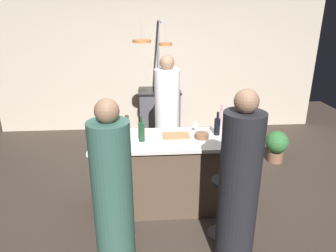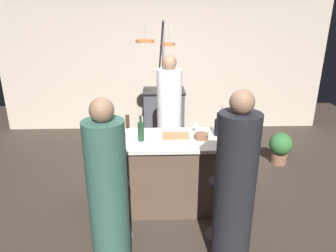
{
  "view_description": "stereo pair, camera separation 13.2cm",
  "coord_description": "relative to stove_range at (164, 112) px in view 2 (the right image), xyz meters",
  "views": [
    {
      "loc": [
        -0.25,
        -3.35,
        2.29
      ],
      "look_at": [
        0.0,
        0.15,
        1.0
      ],
      "focal_mm": 33.11,
      "sensor_mm": 36.0,
      "label": 1
    },
    {
      "loc": [
        -0.12,
        -3.36,
        2.29
      ],
      "look_at": [
        0.0,
        0.15,
        1.0
      ],
      "focal_mm": 33.11,
      "sensor_mm": 36.0,
      "label": 2
    }
  ],
  "objects": [
    {
      "name": "ground_plane",
      "position": [
        0.0,
        -2.45,
        -0.45
      ],
      "size": [
        9.0,
        9.0,
        0.0
      ],
      "primitive_type": "plane",
      "color": "#382D26"
    },
    {
      "name": "back_wall",
      "position": [
        0.0,
        0.4,
        0.85
      ],
      "size": [
        6.4,
        0.16,
        2.6
      ],
      "primitive_type": "cube",
      "color": "#BCAD99",
      "rests_on": "ground_plane"
    },
    {
      "name": "kitchen_island",
      "position": [
        0.0,
        -2.45,
        0.01
      ],
      "size": [
        1.8,
        0.72,
        0.9
      ],
      "color": "brown",
      "rests_on": "ground_plane"
    },
    {
      "name": "stove_range",
      "position": [
        0.0,
        0.0,
        0.0
      ],
      "size": [
        0.8,
        0.64,
        0.89
      ],
      "color": "#47474C",
      "rests_on": "ground_plane"
    },
    {
      "name": "chef",
      "position": [
        0.05,
        -1.42,
        0.36
      ],
      "size": [
        0.37,
        0.37,
        1.73
      ],
      "color": "white",
      "rests_on": "ground_plane"
    },
    {
      "name": "bar_stool_left",
      "position": [
        -0.55,
        -3.07,
        -0.07
      ],
      "size": [
        0.28,
        0.28,
        0.68
      ],
      "color": "#4C4C51",
      "rests_on": "ground_plane"
    },
    {
      "name": "guest_left",
      "position": [
        -0.57,
        -3.46,
        0.33
      ],
      "size": [
        0.35,
        0.35,
        1.67
      ],
      "color": "#33594C",
      "rests_on": "ground_plane"
    },
    {
      "name": "bar_stool_right",
      "position": [
        0.52,
        -3.07,
        -0.07
      ],
      "size": [
        0.28,
        0.28,
        0.68
      ],
      "color": "#4C4C51",
      "rests_on": "ground_plane"
    },
    {
      "name": "guest_right",
      "position": [
        0.56,
        -3.43,
        0.35
      ],
      "size": [
        0.36,
        0.36,
        1.72
      ],
      "color": "black",
      "rests_on": "ground_plane"
    },
    {
      "name": "overhead_pot_rack",
      "position": [
        -0.08,
        -0.49,
        1.19
      ],
      "size": [
        0.59,
        1.51,
        2.17
      ],
      "color": "gray",
      "rests_on": "ground_plane"
    },
    {
      "name": "potted_plant",
      "position": [
        1.82,
        -1.38,
        -0.15
      ],
      "size": [
        0.36,
        0.36,
        0.52
      ],
      "color": "brown",
      "rests_on": "ground_plane"
    },
    {
      "name": "cutting_board",
      "position": [
        0.09,
        -2.39,
        0.46
      ],
      "size": [
        0.32,
        0.22,
        0.02
      ],
      "primitive_type": "cube",
      "color": "#997047",
      "rests_on": "kitchen_island"
    },
    {
      "name": "pepper_mill",
      "position": [
        -0.5,
        -2.19,
        0.56
      ],
      "size": [
        0.05,
        0.05,
        0.21
      ],
      "primitive_type": "cylinder",
      "color": "#382319",
      "rests_on": "kitchen_island"
    },
    {
      "name": "wine_bottle_rose",
      "position": [
        0.67,
        -2.19,
        0.58
      ],
      "size": [
        0.07,
        0.07,
        0.32
      ],
      "color": "#B78C8E",
      "rests_on": "kitchen_island"
    },
    {
      "name": "wine_bottle_white",
      "position": [
        -0.66,
        -2.3,
        0.58
      ],
      "size": [
        0.07,
        0.07,
        0.33
      ],
      "color": "gray",
      "rests_on": "kitchen_island"
    },
    {
      "name": "wine_bottle_dark",
      "position": [
        0.59,
        -2.37,
        0.56
      ],
      "size": [
        0.07,
        0.07,
        0.29
      ],
      "color": "black",
      "rests_on": "kitchen_island"
    },
    {
      "name": "wine_bottle_green",
      "position": [
        -0.32,
        -2.5,
        0.57
      ],
      "size": [
        0.07,
        0.07,
        0.3
      ],
      "color": "#193D23",
      "rests_on": "kitchen_island"
    },
    {
      "name": "wine_glass_near_left_guest",
      "position": [
        0.34,
        -2.26,
        0.56
      ],
      "size": [
        0.07,
        0.07,
        0.15
      ],
      "color": "silver",
      "rests_on": "kitchen_island"
    },
    {
      "name": "wine_glass_near_right_guest",
      "position": [
        0.68,
        -2.65,
        0.56
      ],
      "size": [
        0.07,
        0.07,
        0.15
      ],
      "color": "silver",
      "rests_on": "kitchen_island"
    },
    {
      "name": "mixing_bowl_blue",
      "position": [
        -0.6,
        -2.46,
        0.49
      ],
      "size": [
        0.15,
        0.15,
        0.08
      ],
      "primitive_type": "cylinder",
      "color": "#334C6B",
      "rests_on": "kitchen_island"
    },
    {
      "name": "mixing_bowl_ceramic",
      "position": [
        -0.43,
        -2.36,
        0.49
      ],
      "size": [
        0.18,
        0.18,
        0.07
      ],
      "primitive_type": "cylinder",
      "color": "silver",
      "rests_on": "kitchen_island"
    },
    {
      "name": "mixing_bowl_wooden",
      "position": [
        0.39,
        -2.47,
        0.48
      ],
      "size": [
        0.17,
        0.17,
        0.06
      ],
      "primitive_type": "cylinder",
      "color": "brown",
      "rests_on": "kitchen_island"
    }
  ]
}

